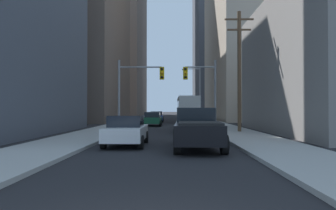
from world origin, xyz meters
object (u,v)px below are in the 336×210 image
sedan_blue (157,117)px  sedan_beige (189,123)px  traffic_signal_near_right (202,84)px  sedan_white (127,130)px  traffic_signal_near_left (139,83)px  sedan_green (153,119)px  pickup_truck_black (197,129)px  city_bus (187,108)px

sedan_blue → sedan_beige: bearing=-80.0°
sedan_beige → traffic_signal_near_right: bearing=66.3°
sedan_white → traffic_signal_near_right: (4.77, 10.60, 3.22)m
sedan_beige → traffic_signal_near_left: size_ratio=0.70×
sedan_beige → sedan_green: size_ratio=0.99×
pickup_truck_black → sedan_green: (-3.31, 19.18, -0.16)m
pickup_truck_black → sedan_beige: 8.93m
sedan_blue → traffic_signal_near_right: bearing=-74.7°
sedan_white → sedan_beige: 8.64m
pickup_truck_black → sedan_white: pickup_truck_black is taller
sedan_white → sedan_blue: 27.87m
sedan_beige → traffic_signal_near_right: 4.39m
sedan_green → pickup_truck_black: bearing=-80.2°
sedan_white → sedan_blue: (0.06, 27.87, 0.00)m
sedan_white → sedan_beige: size_ratio=1.00×
sedan_green → sedan_white: bearing=-90.4°
sedan_white → sedan_green: bearing=89.6°
sedan_white → traffic_signal_near_right: traffic_signal_near_right is taller
sedan_beige → traffic_signal_near_left: bearing=146.5°
sedan_white → traffic_signal_near_right: bearing=65.8°
pickup_truck_black → traffic_signal_near_left: traffic_signal_near_left is taller
pickup_truck_black → traffic_signal_near_right: 12.13m
pickup_truck_black → sedan_beige: bearing=89.2°
city_bus → traffic_signal_near_right: 15.29m
city_bus → sedan_green: (-4.16, -7.62, -1.16)m
sedan_blue → traffic_signal_near_right: size_ratio=0.70×
traffic_signal_near_left → city_bus: bearing=72.2°
pickup_truck_black → sedan_blue: pickup_truck_black is taller
pickup_truck_black → traffic_signal_near_right: size_ratio=0.91×
sedan_beige → pickup_truck_black: bearing=-90.8°
sedan_blue → traffic_signal_near_left: traffic_signal_near_left is taller
sedan_white → traffic_signal_near_left: traffic_signal_near_left is taller
sedan_beige → sedan_blue: size_ratio=1.00×
sedan_green → sedan_blue: same height
city_bus → pickup_truck_black: bearing=-91.8°
traffic_signal_near_left → traffic_signal_near_right: size_ratio=1.00×
sedan_green → traffic_signal_near_right: bearing=-58.4°
sedan_blue → sedan_white: bearing=-90.1°
sedan_green → traffic_signal_near_left: bearing=-95.3°
sedan_white → traffic_signal_near_left: 11.11m
city_bus → sedan_beige: (-0.72, -17.87, -1.16)m
sedan_blue → pickup_truck_black: bearing=-83.3°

